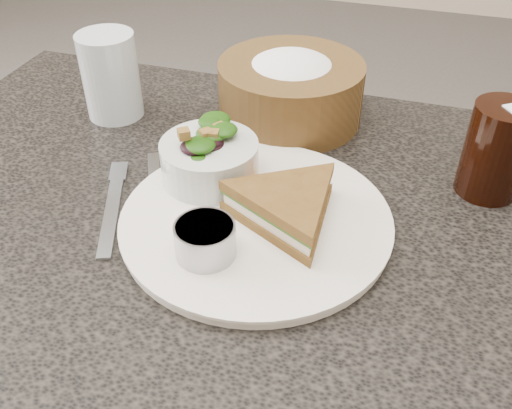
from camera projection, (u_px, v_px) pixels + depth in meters
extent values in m
cube|color=black|center=(250.00, 406.00, 0.88)|extent=(1.00, 0.70, 0.75)
cylinder|color=silver|center=(256.00, 221.00, 0.64)|extent=(0.30, 0.30, 0.01)
cylinder|color=#9699A1|center=(205.00, 240.00, 0.58)|extent=(0.08, 0.08, 0.04)
cone|color=orange|center=(289.00, 180.00, 0.67)|extent=(0.10, 0.10, 0.03)
cube|color=#9DA5AE|center=(112.00, 211.00, 0.66)|extent=(0.08, 0.16, 0.00)
cube|color=gray|center=(156.00, 207.00, 0.67)|extent=(0.12, 0.21, 0.00)
cylinder|color=silver|center=(111.00, 76.00, 0.81)|extent=(0.10, 0.10, 0.12)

